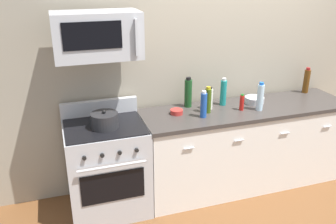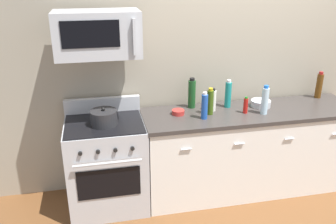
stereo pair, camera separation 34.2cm
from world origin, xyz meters
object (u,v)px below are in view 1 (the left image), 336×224
Objects in this scene: bottle_hot_sauce_red at (242,103)px; bowl_steel_prep at (254,100)px; bottle_soda_blue at (204,105)px; stockpot at (104,120)px; bottle_olive_oil at (208,100)px; bottle_water_clear at (260,97)px; bottle_vinegar_white at (210,99)px; bottle_sparkling_teal at (223,92)px; bowl_red_small at (177,112)px; bottle_wine_green at (188,93)px; bottle_wine_amber at (306,81)px; microwave at (97,35)px; range_oven at (107,167)px.

bowl_steel_prep is at bearing 30.38° from bottle_hot_sauce_red.
stockpot is at bearing 177.09° from bottle_soda_blue.
stockpot reaches higher than bottle_hot_sauce_red.
bottle_water_clear reaches higher than bottle_olive_oil.
bottle_soda_blue is at bearing -129.14° from bottle_vinegar_white.
bottle_vinegar_white reaches higher than stockpot.
bottle_sparkling_teal reaches higher than bowl_red_small.
bottle_water_clear is 1.59m from stockpot.
bowl_steel_prep is at bearing 8.72° from bottle_olive_oil.
stockpot is (-1.11, -0.13, -0.04)m from bottle_vinegar_white.
bottle_wine_green is 0.28m from bowl_red_small.
bottle_wine_amber is 1.45× the size of bowl_steel_prep.
bottle_olive_oil is 0.92× the size of bottle_water_clear.
bottle_wine_green is 1.87× the size of bottle_hot_sauce_red.
bottle_sparkling_teal is at bearing 31.86° from bottle_olive_oil.
stockpot is at bearing 178.08° from bottle_water_clear.
stockpot is (-1.59, 0.05, -0.07)m from bottle_water_clear.
bottle_olive_oil is 0.92× the size of bottle_sparkling_teal.
bottle_wine_amber is at bearing 5.56° from bowl_red_small.
bottle_hot_sauce_red is at bearing 0.15° from stockpot.
bottle_soda_blue reaches higher than bowl_steel_prep.
microwave is 2.50× the size of bottle_sparkling_teal.
bottle_water_clear reaches higher than bowl_steel_prep.
bottle_vinegar_white is 1.12m from stockpot.
bottle_vinegar_white is (0.15, 0.18, -0.02)m from bottle_soda_blue.
bottle_soda_blue is (0.96, -0.15, -0.70)m from microwave.
range_oven is 1.13m from bottle_soda_blue.
bottle_wine_amber is at bearing 15.09° from bottle_hot_sauce_red.
bottle_olive_oil is 0.55m from bottle_water_clear.
bowl_steel_prep is (0.06, 0.19, -0.10)m from bottle_water_clear.
bottle_hot_sauce_red is (0.49, -0.27, -0.07)m from bottle_wine_green.
bottle_vinegar_white is (0.19, -0.14, -0.04)m from bottle_wine_green.
bottle_water_clear is (1.59, -0.11, 0.59)m from range_oven.
bottle_water_clear is (-0.82, -0.33, -0.00)m from bottle_wine_amber.
bottle_wine_green is at bearing 41.08° from bowl_red_small.
range_oven is 2.49m from bottle_wine_amber.
bottle_vinegar_white is at bearing 156.59° from bottle_hot_sauce_red.
range_oven is 3.32× the size of bottle_wine_green.
bottle_olive_oil is 0.61m from bowl_steel_prep.
bottle_water_clear is at bearing -21.47° from bottle_vinegar_white.
bottle_water_clear is at bearing -41.41° from bottle_sparkling_teal.
bottle_hot_sauce_red reaches higher than bowl_steel_prep.
bottle_soda_blue is (0.96, -0.10, 0.58)m from range_oven.
stockpot is at bearing -163.69° from bottle_wine_green.
range_oven is at bearing -175.82° from bottle_vinegar_white.
bottle_wine_green is at bearing 96.98° from bottle_soda_blue.
bottle_wine_amber is 1.68m from bowl_red_small.
bottle_sparkling_teal reaches higher than bottle_vinegar_white.
bottle_wine_amber reaches higher than range_oven.
microwave is 2.49× the size of bottle_water_clear.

